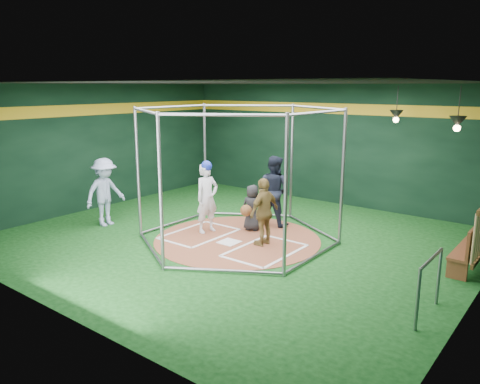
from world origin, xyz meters
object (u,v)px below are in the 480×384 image
Objects in this scene: umpire at (274,191)px; dugout_bench at (472,245)px; batter_figure at (207,197)px; visitor_leopard at (264,212)px.

dugout_bench is at bearing 176.36° from umpire.
batter_figure is 0.98× the size of umpire.
batter_figure is at bearing -82.47° from visitor_leopard.
umpire is (-0.69, 1.40, 0.13)m from visitor_leopard.
visitor_leopard is at bearing -161.54° from dugout_bench.
batter_figure is at bearing 55.29° from umpire.
visitor_leopard is 0.93× the size of dugout_bench.
umpire is at bearing 178.88° from dugout_bench.
umpire is 1.10× the size of dugout_bench.
umpire is 4.63m from dugout_bench.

